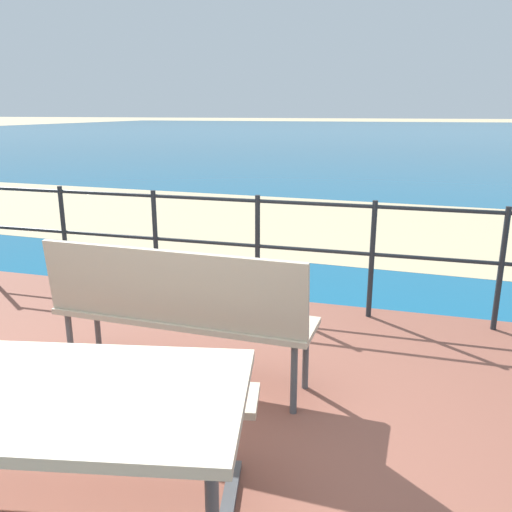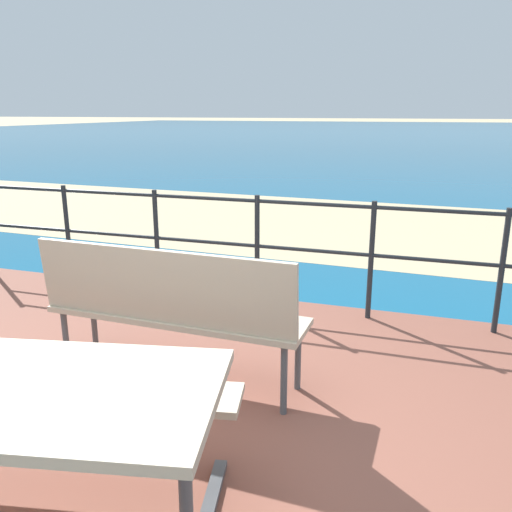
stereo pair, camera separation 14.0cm
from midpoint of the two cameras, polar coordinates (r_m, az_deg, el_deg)
The scene contains 6 objects.
ground_plane at distance 2.85m, azimuth -16.15°, elevation -23.13°, with size 240.00×240.00×0.00m, color tan.
patio_paving at distance 2.83m, azimuth -16.19°, elevation -22.66°, with size 6.40×5.20×0.06m, color brown.
sea_water at distance 41.89m, azimuth 14.78°, elevation 12.70°, with size 90.00×90.00×0.01m, color #145B84.
beach_strip at distance 8.42m, azimuth 7.04°, elevation 3.50°, with size 54.00×4.55×0.01m, color tan.
park_bench at distance 3.23m, azimuth -9.84°, elevation -5.25°, with size 1.68×0.47×0.93m.
railing_fence at distance 4.56m, azimuth -0.71°, elevation 1.92°, with size 5.94×0.04×0.99m.
Camera 1 is at (1.22, -1.85, 1.75)m, focal length 36.75 mm.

